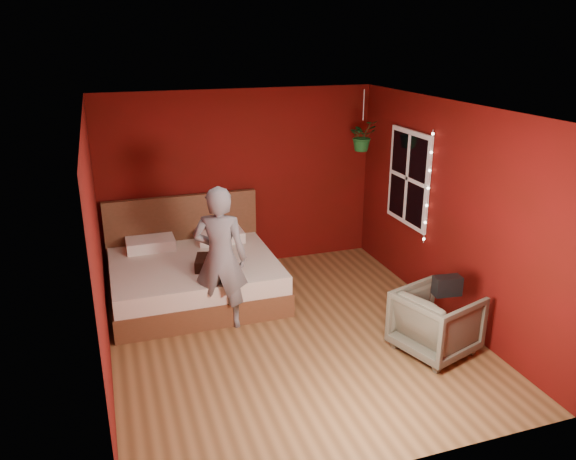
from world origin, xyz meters
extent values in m
plane|color=olive|center=(0.00, 0.00, 0.00)|extent=(4.50, 4.50, 0.00)
cube|color=#5C0A09|center=(0.00, 2.26, 1.30)|extent=(4.00, 0.02, 2.60)
cube|color=#5C0A09|center=(0.00, -2.26, 1.30)|extent=(4.00, 0.02, 2.60)
cube|color=#5C0A09|center=(-2.01, 0.00, 1.30)|extent=(0.02, 4.50, 2.60)
cube|color=#5C0A09|center=(2.01, 0.00, 1.30)|extent=(0.02, 4.50, 2.60)
cube|color=silver|center=(0.00, 0.00, 2.61)|extent=(4.00, 4.50, 0.02)
cube|color=white|center=(1.97, 0.90, 1.50)|extent=(0.04, 0.97, 1.27)
cube|color=black|center=(1.96, 0.90, 1.50)|extent=(0.02, 0.85, 1.15)
cube|color=white|center=(1.95, 0.90, 1.50)|extent=(0.03, 0.05, 1.15)
cube|color=white|center=(1.95, 0.90, 1.50)|extent=(0.03, 0.85, 0.05)
cylinder|color=silver|center=(1.94, 0.38, 1.50)|extent=(0.01, 0.01, 1.45)
sphere|color=#FFF2CC|center=(1.94, 0.38, 0.83)|extent=(0.04, 0.04, 0.04)
sphere|color=#FFF2CC|center=(1.94, 0.38, 1.05)|extent=(0.04, 0.04, 0.04)
sphere|color=#FFF2CC|center=(1.94, 0.38, 1.27)|extent=(0.04, 0.04, 0.04)
sphere|color=#FFF2CC|center=(1.94, 0.38, 1.50)|extent=(0.04, 0.04, 0.04)
sphere|color=#FFF2CC|center=(1.94, 0.38, 1.73)|extent=(0.04, 0.04, 0.04)
sphere|color=#FFF2CC|center=(1.94, 0.38, 1.95)|extent=(0.04, 0.04, 0.04)
sphere|color=#FFF2CC|center=(1.94, 0.38, 2.17)|extent=(0.04, 0.04, 0.04)
cube|color=brown|center=(-0.88, 1.29, 0.15)|extent=(2.14, 1.82, 0.30)
cube|color=silver|center=(-0.88, 1.29, 0.42)|extent=(2.09, 1.78, 0.23)
cube|color=brown|center=(-0.88, 2.16, 0.59)|extent=(2.14, 0.09, 1.17)
cube|color=white|center=(-1.36, 1.90, 0.61)|extent=(0.64, 0.41, 0.15)
cube|color=white|center=(-0.40, 1.90, 0.61)|extent=(0.64, 0.41, 0.15)
imported|color=slate|center=(-0.68, 0.50, 0.86)|extent=(0.74, 0.63, 1.72)
imported|color=#565644|center=(1.39, -0.84, 0.36)|extent=(0.98, 0.97, 0.71)
cube|color=black|center=(1.44, -0.91, 0.82)|extent=(0.30, 0.18, 0.21)
cube|color=black|center=(-0.70, 1.00, 0.60)|extent=(0.48, 0.48, 0.14)
cylinder|color=silver|center=(1.59, 1.56, 2.39)|extent=(0.01, 0.01, 0.41)
imported|color=#1C6328|center=(1.59, 1.56, 1.98)|extent=(0.44, 0.40, 0.42)
camera|label=1|loc=(-1.86, -5.45, 3.33)|focal=35.00mm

